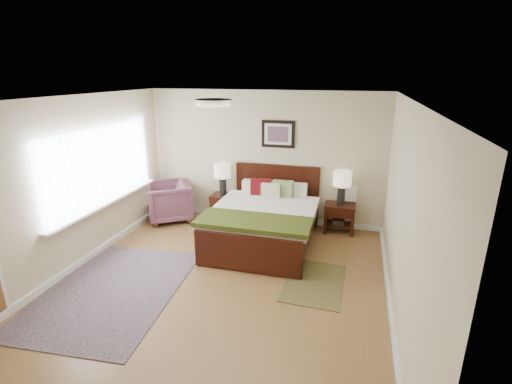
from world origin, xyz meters
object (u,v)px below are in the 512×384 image
lamp_left (222,174)px  armchair (169,201)px  bed (264,214)px  nightstand_right (340,215)px  nightstand_left (223,201)px  rug_persian (113,290)px  lamp_right (342,182)px

lamp_left → armchair: size_ratio=0.73×
bed → nightstand_right: bed is taller
bed → nightstand_right: 1.46m
nightstand_left → nightstand_right: 2.24m
nightstand_right → rug_persian: 3.96m
nightstand_left → armchair: 1.07m
nightstand_left → lamp_right: size_ratio=0.86×
bed → lamp_left: bearing=142.2°
nightstand_right → nightstand_left: bearing=-179.9°
bed → rug_persian: 2.60m
nightstand_right → rug_persian: nightstand_right is taller
armchair → nightstand_left: bearing=69.8°
nightstand_left → lamp_left: size_ratio=0.86×
nightstand_left → lamp_left: (-0.00, 0.02, 0.54)m
nightstand_left → lamp_left: lamp_left is taller
bed → nightstand_right: bearing=33.0°
bed → lamp_left: bed is taller
armchair → lamp_left: bearing=70.8°
nightstand_left → nightstand_right: nightstand_right is taller
bed → lamp_left: (-1.03, 0.80, 0.43)m
rug_persian → lamp_left: bearing=73.6°
nightstand_left → rug_persian: nightstand_left is taller
lamp_left → rug_persian: lamp_left is taller
lamp_left → rug_persian: bearing=-102.0°
lamp_right → nightstand_left: bearing=-179.5°
lamp_right → armchair: size_ratio=0.73×
nightstand_right → lamp_right: (-0.00, 0.01, 0.62)m
nightstand_left → armchair: bearing=-166.4°
lamp_right → rug_persian: size_ratio=0.25×
lamp_left → armchair: 1.21m
bed → lamp_right: bearing=33.4°
nightstand_left → nightstand_right: size_ratio=0.98×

